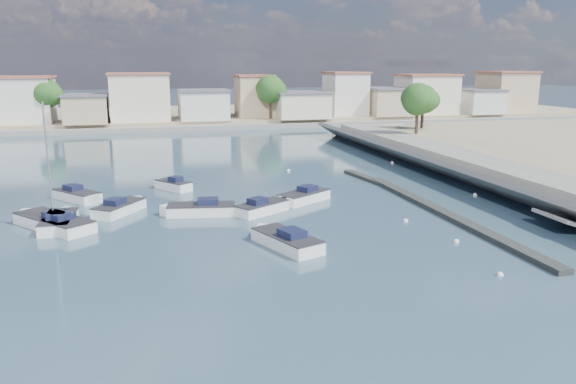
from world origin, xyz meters
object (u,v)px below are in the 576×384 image
Objects in this scene: motorboat_b at (121,208)px; motorboat_g at (79,196)px; motorboat_e at (60,221)px; sailboat at (51,222)px; motorboat_a at (284,240)px; motorboat_c at (198,210)px; motorboat_d at (302,198)px; motorboat_h at (264,208)px; motorboat_f at (172,185)px.

motorboat_b is 6.14m from motorboat_g.
sailboat is (-0.54, -0.06, 0.03)m from motorboat_e.
motorboat_b is (-10.21, 11.05, -0.00)m from motorboat_a.
motorboat_d is at bearing 12.09° from motorboat_c.
motorboat_e is at bearing 6.57° from sailboat.
motorboat_e is 1.20× the size of motorboat_h.
motorboat_d is 18.77m from motorboat_g.
motorboat_f and motorboat_g have the same top height.
sailboat reaches higher than motorboat_a.
motorboat_d is (4.22, 10.82, -0.00)m from motorboat_a.
motorboat_g is at bearing 130.77° from motorboat_a.
motorboat_f is at bearing 50.90° from motorboat_e.
motorboat_a is 1.01× the size of motorboat_c.
motorboat_d is at bearing 8.05° from motorboat_e.
motorboat_a is 10.03m from motorboat_c.
motorboat_e is at bearing -145.20° from motorboat_b.
motorboat_c is at bearing 116.96° from motorboat_a.
motorboat_g is at bearing 142.62° from motorboat_c.
motorboat_d and motorboat_g have the same top height.
motorboat_e is 0.62× the size of sailboat.
motorboat_f is at bearing 60.24° from motorboat_b.
motorboat_c is 1.24× the size of motorboat_h.
motorboat_b is 1.25× the size of motorboat_f.
motorboat_c is at bearing 4.46° from sailboat.
motorboat_a is at bearing -49.23° from motorboat_g.
sailboat reaches higher than motorboat_c.
motorboat_f is 12.01m from motorboat_h.
motorboat_b and motorboat_c have the same top height.
motorboat_f is (4.24, 7.41, 0.00)m from motorboat_b.
motorboat_b is at bearing 32.10° from sailboat.
motorboat_f is 0.80× the size of motorboat_g.
motorboat_e is at bearing -129.10° from motorboat_f.
sailboat is (-4.65, -2.91, 0.03)m from motorboat_b.
sailboat is at bearing 151.30° from motorboat_a.
motorboat_h is (-3.73, -2.48, 0.00)m from motorboat_d.
motorboat_a and motorboat_b have the same top height.
motorboat_g and motorboat_h have the same top height.
sailboat is at bearing -97.55° from motorboat_g.
motorboat_b and motorboat_g have the same top height.
motorboat_c is 1.51× the size of motorboat_f.
motorboat_b is 0.85× the size of motorboat_e.
motorboat_a is at bearing -63.04° from motorboat_c.
motorboat_g is 7.95m from sailboat.
motorboat_a is 16.94m from sailboat.
sailboat is at bearing -175.54° from motorboat_c.
sailboat is at bearing -173.43° from motorboat_e.
motorboat_g is at bearing 82.45° from sailboat.
motorboat_a is 1.22× the size of motorboat_g.
motorboat_f is at bearing 107.94° from motorboat_a.
motorboat_d is at bearing 68.68° from motorboat_a.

